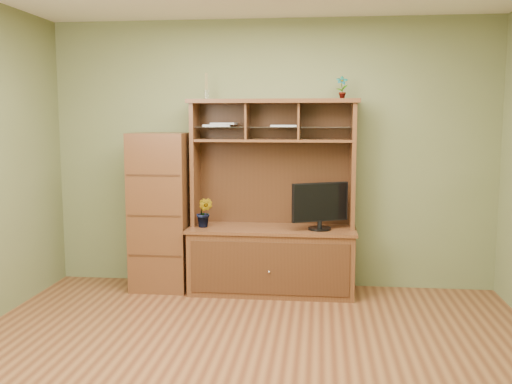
# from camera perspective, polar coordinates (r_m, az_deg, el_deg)

# --- Properties ---
(room) EXTENTS (4.54, 4.04, 2.74)m
(room) POSITION_cam_1_polar(r_m,az_deg,el_deg) (3.84, -1.06, 1.93)
(room) COLOR #532B17
(room) RESTS_ON ground
(media_hutch) EXTENTS (1.66, 0.61, 1.90)m
(media_hutch) POSITION_cam_1_polar(r_m,az_deg,el_deg) (5.66, 1.61, -4.79)
(media_hutch) COLOR #4C2715
(media_hutch) RESTS_ON room
(monitor) EXTENTS (0.53, 0.30, 0.46)m
(monitor) POSITION_cam_1_polar(r_m,az_deg,el_deg) (5.49, 6.42, -1.30)
(monitor) COLOR black
(monitor) RESTS_ON media_hutch
(orchid_plant) EXTENTS (0.19, 0.16, 0.29)m
(orchid_plant) POSITION_cam_1_polar(r_m,az_deg,el_deg) (5.62, -5.17, -2.05)
(orchid_plant) COLOR #316021
(orchid_plant) RESTS_ON media_hutch
(top_plant) EXTENTS (0.12, 0.08, 0.22)m
(top_plant) POSITION_cam_1_polar(r_m,az_deg,el_deg) (5.60, 8.59, 10.31)
(top_plant) COLOR #2F6322
(top_plant) RESTS_ON media_hutch
(reed_diffuser) EXTENTS (0.05, 0.05, 0.26)m
(reed_diffuser) POSITION_cam_1_polar(r_m,az_deg,el_deg) (5.71, -4.99, 10.21)
(reed_diffuser) COLOR silver
(reed_diffuser) RESTS_ON media_hutch
(magazines) EXTENTS (0.93, 0.22, 0.04)m
(magazines) POSITION_cam_1_polar(r_m,az_deg,el_deg) (5.65, -1.54, 6.71)
(magazines) COLOR #A3A4A8
(magazines) RESTS_ON media_hutch
(side_cabinet) EXTENTS (0.56, 0.51, 1.57)m
(side_cabinet) POSITION_cam_1_polar(r_m,az_deg,el_deg) (5.81, -9.46, -1.92)
(side_cabinet) COLOR #4C2715
(side_cabinet) RESTS_ON room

